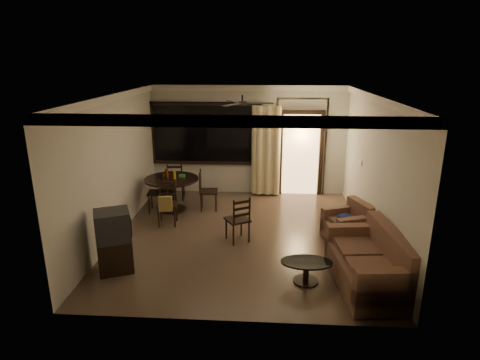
# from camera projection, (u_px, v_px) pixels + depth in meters

# --- Properties ---
(ground) EXTENTS (5.50, 5.50, 0.00)m
(ground) POSITION_uv_depth(u_px,v_px,m) (242.00, 236.00, 8.10)
(ground) COLOR #7F6651
(ground) RESTS_ON ground
(room_shell) EXTENTS (5.50, 6.70, 5.50)m
(room_shell) POSITION_uv_depth(u_px,v_px,m) (272.00, 131.00, 9.22)
(room_shell) COLOR beige
(room_shell) RESTS_ON ground
(dining_table) EXTENTS (1.25, 1.25, 1.00)m
(dining_table) POSITION_uv_depth(u_px,v_px,m) (172.00, 185.00, 9.31)
(dining_table) COLOR black
(dining_table) RESTS_ON ground
(dining_chair_west) EXTENTS (0.46, 0.46, 0.95)m
(dining_chair_west) POSITION_uv_depth(u_px,v_px,m) (158.00, 199.00, 9.34)
(dining_chair_west) COLOR black
(dining_chair_west) RESTS_ON ground
(dining_chair_east) EXTENTS (0.46, 0.46, 0.95)m
(dining_chair_east) POSITION_uv_depth(u_px,v_px,m) (208.00, 198.00, 9.43)
(dining_chair_east) COLOR black
(dining_chair_east) RESTS_ON ground
(dining_chair_south) EXTENTS (0.46, 0.51, 0.95)m
(dining_chair_south) POSITION_uv_depth(u_px,v_px,m) (167.00, 211.00, 8.58)
(dining_chair_south) COLOR black
(dining_chair_south) RESTS_ON ground
(dining_chair_north) EXTENTS (0.46, 0.46, 0.95)m
(dining_chair_north) POSITION_uv_depth(u_px,v_px,m) (176.00, 188.00, 10.16)
(dining_chair_north) COLOR black
(dining_chair_north) RESTS_ON ground
(tv_cabinet) EXTENTS (0.70, 0.68, 1.06)m
(tv_cabinet) POSITION_uv_depth(u_px,v_px,m) (114.00, 241.00, 6.66)
(tv_cabinet) COLOR black
(tv_cabinet) RESTS_ON ground
(sofa) EXTENTS (1.08, 1.79, 0.91)m
(sofa) POSITION_uv_depth(u_px,v_px,m) (372.00, 265.00, 6.21)
(sofa) COLOR #4E2624
(sofa) RESTS_ON ground
(armchair) EXTENTS (0.98, 0.98, 0.76)m
(armchair) POSITION_uv_depth(u_px,v_px,m) (349.00, 225.00, 7.82)
(armchair) COLOR #4E2624
(armchair) RESTS_ON ground
(coffee_table) EXTENTS (0.82, 0.49, 0.36)m
(coffee_table) POSITION_uv_depth(u_px,v_px,m) (306.00, 268.00, 6.37)
(coffee_table) COLOR black
(coffee_table) RESTS_ON ground
(side_chair) EXTENTS (0.56, 0.56, 0.93)m
(side_chair) POSITION_uv_depth(u_px,v_px,m) (238.00, 228.00, 7.81)
(side_chair) COLOR black
(side_chair) RESTS_ON ground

